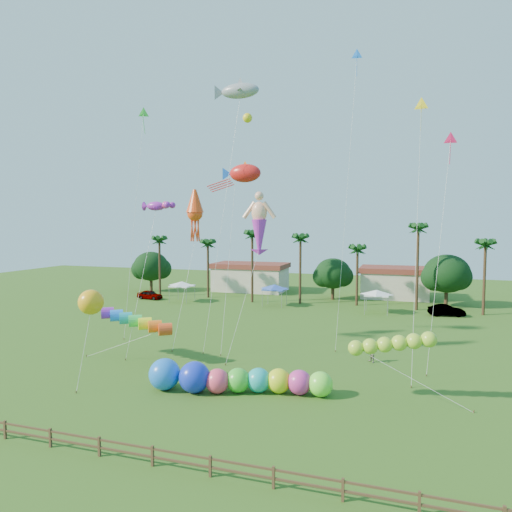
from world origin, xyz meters
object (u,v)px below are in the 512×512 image
(car_a, at_px, (150,295))
(blue_ball, at_px, (165,374))
(caterpillar_inflatable, at_px, (249,380))
(spectator_b, at_px, (371,353))
(car_b, at_px, (447,310))

(car_a, xyz_separation_m, blue_ball, (21.35, -33.46, 0.40))
(car_a, distance_m, caterpillar_inflatable, 42.23)
(car_a, xyz_separation_m, caterpillar_inflatable, (27.20, -32.31, 0.21))
(spectator_b, height_order, blue_ball, blue_ball)
(car_a, bearing_deg, car_b, -82.78)
(car_b, height_order, blue_ball, blue_ball)
(spectator_b, xyz_separation_m, caterpillar_inflatable, (-7.46, -9.71, 0.09))
(spectator_b, height_order, caterpillar_inflatable, caterpillar_inflatable)
(car_b, height_order, spectator_b, spectator_b)
(caterpillar_inflatable, bearing_deg, car_a, 116.01)
(caterpillar_inflatable, relative_size, blue_ball, 4.79)
(car_b, bearing_deg, blue_ball, 139.25)
(blue_ball, bearing_deg, car_a, 122.53)
(car_a, xyz_separation_m, car_b, (42.33, 0.18, 0.02))
(car_a, distance_m, spectator_b, 41.38)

